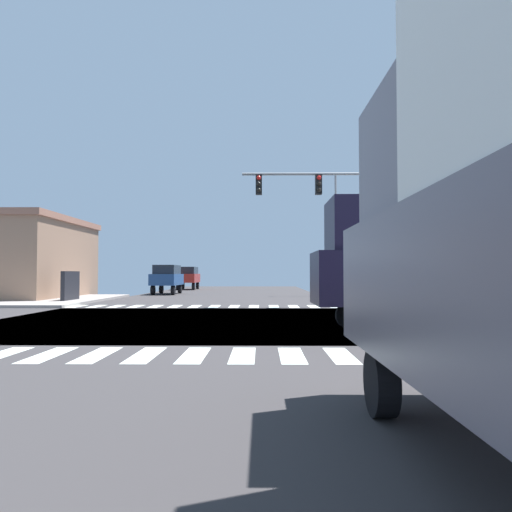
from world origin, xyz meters
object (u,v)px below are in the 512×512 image
street_lamp (333,223)px  traffic_signal_mast (329,202)px  suv_farside_1 (188,276)px  suv_queued_2 (167,277)px  box_truck_leading_2 (449,242)px

street_lamp → traffic_signal_mast: bearing=-99.4°
suv_farside_1 → suv_queued_2: same height
street_lamp → box_truck_leading_2: street_lamp is taller
street_lamp → suv_farside_1: bearing=133.1°
suv_farside_1 → box_truck_leading_2: size_ratio=0.64×
street_lamp → suv_queued_2: street_lamp is taller
suv_queued_2 → box_truck_leading_2: size_ratio=0.64×
suv_farside_1 → box_truck_leading_2: (12.95, -36.39, 1.17)m
suv_queued_2 → suv_farside_1: bearing=-90.0°
street_lamp → suv_queued_2: size_ratio=2.01×
traffic_signal_mast → street_lamp: size_ratio=0.78×
suv_queued_2 → street_lamp: bearing=168.2°
traffic_signal_mast → street_lamp: (1.96, 11.80, 0.15)m
street_lamp → suv_farside_1: street_lamp is taller
traffic_signal_mast → suv_queued_2: bearing=127.3°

